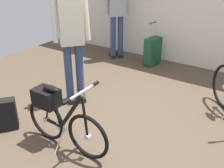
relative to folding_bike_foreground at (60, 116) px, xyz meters
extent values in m
plane|color=brown|center=(0.31, 0.56, -0.38)|extent=(6.81, 6.81, 0.00)
torus|color=black|center=(0.38, 0.01, -0.12)|extent=(0.52, 0.05, 0.52)
cylinder|color=#B7B7BC|center=(0.38, 0.01, -0.12)|extent=(0.06, 0.05, 0.06)
torus|color=black|center=(-0.23, 0.00, -0.12)|extent=(0.52, 0.05, 0.52)
cylinder|color=#B7B7BC|center=(-0.23, 0.00, -0.12)|extent=(0.06, 0.05, 0.06)
cylinder|color=black|center=(-0.11, 0.00, -0.13)|extent=(0.23, 0.04, 0.05)
cylinder|color=black|center=(0.17, 0.00, 0.11)|extent=(0.36, 0.05, 0.51)
cylinder|color=black|center=(-0.04, 0.00, 0.08)|extent=(0.13, 0.04, 0.44)
cylinder|color=black|center=(-0.11, 0.00, -0.13)|extent=(0.23, 0.03, 0.04)
cylinder|color=black|center=(0.35, 0.01, 0.12)|extent=(0.08, 0.03, 0.47)
cylinder|color=black|center=(-0.16, 0.00, 0.09)|extent=(0.15, 0.02, 0.42)
ellipsoid|color=black|center=(-0.09, 0.00, 0.32)|extent=(0.22, 0.09, 0.05)
cylinder|color=#B7B7BC|center=(0.33, 0.01, 0.37)|extent=(0.03, 0.03, 0.04)
cylinder|color=#B7B7BC|center=(0.33, 0.01, 0.39)|extent=(0.03, 0.44, 0.03)
cylinder|color=black|center=(0.33, -0.21, 0.39)|extent=(0.04, 0.09, 0.04)
cylinder|color=black|center=(0.32, 0.23, 0.39)|extent=(0.04, 0.09, 0.04)
cylinder|color=#B7B7BC|center=(0.00, 0.00, -0.13)|extent=(0.14, 0.02, 0.14)
cylinder|color=#B7B7BC|center=(0.05, -0.09, -0.26)|extent=(0.02, 0.19, 0.24)
cube|color=black|center=(-0.18, 0.00, 0.18)|extent=(0.28, 0.20, 0.20)
cylinder|color=navy|center=(-0.64, 0.84, 0.05)|extent=(0.11, 0.11, 0.86)
cube|color=black|center=(-0.60, 0.81, -0.35)|extent=(0.24, 0.22, 0.07)
cylinder|color=navy|center=(-0.53, 0.96, 0.05)|extent=(0.11, 0.11, 0.86)
cube|color=black|center=(-0.50, 0.93, -0.35)|extent=(0.24, 0.22, 0.07)
cube|color=beige|center=(-0.58, 0.90, 0.81)|extent=(0.36, 0.37, 0.66)
cylinder|color=beige|center=(-0.71, 0.73, 0.81)|extent=(0.10, 0.12, 0.56)
cylinder|color=beige|center=(-0.44, 1.05, 0.81)|extent=(0.11, 0.08, 0.56)
cylinder|color=navy|center=(-1.01, 2.81, 0.06)|extent=(0.11, 0.11, 0.88)
cube|color=black|center=(-1.05, 2.84, -0.35)|extent=(0.24, 0.22, 0.07)
cylinder|color=navy|center=(-1.11, 2.69, 0.06)|extent=(0.11, 0.11, 0.88)
cube|color=black|center=(-1.15, 2.72, -0.35)|extent=(0.24, 0.22, 0.07)
cube|color=#19472D|center=(-0.27, 2.82, -0.10)|extent=(0.24, 0.38, 0.52)
cylinder|color=#B7B7BC|center=(-0.33, 2.71, 0.30)|extent=(0.02, 0.02, 0.28)
cylinder|color=#B7B7BC|center=(-0.29, 2.94, 0.30)|extent=(0.02, 0.02, 0.28)
cylinder|color=#19472D|center=(-0.31, 2.83, 0.44)|extent=(0.06, 0.23, 0.02)
cylinder|color=black|center=(-0.23, 2.69, -0.36)|extent=(0.04, 0.03, 0.04)
cylinder|color=black|center=(-0.19, 2.93, -0.36)|extent=(0.04, 0.03, 0.04)
cube|color=black|center=(-0.79, -0.16, -0.18)|extent=(0.29, 0.31, 0.40)
cube|color=black|center=(-0.86, -0.10, -0.24)|extent=(0.15, 0.17, 0.18)
camera|label=1|loc=(1.82, -1.68, 1.57)|focal=42.16mm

